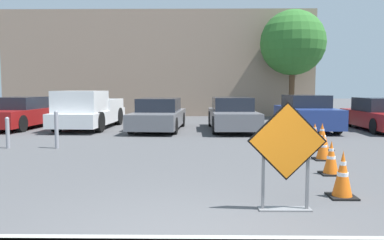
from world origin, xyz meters
name	(u,v)px	position (x,y,z in m)	size (l,w,h in m)	color
ground_plane	(193,135)	(0.00, 10.00, 0.00)	(96.00, 96.00, 0.00)	#4C4C4F
road_closed_sign	(287,151)	(1.42, 1.35, 0.86)	(1.11, 0.20, 1.55)	black
traffic_cone_nearest	(343,175)	(2.47, 2.02, 0.37)	(0.42, 0.42, 0.75)	black
traffic_cone_second	(331,158)	(2.86, 3.61, 0.33)	(0.41, 0.41, 0.68)	black
traffic_cone_third	(323,146)	(3.23, 5.17, 0.32)	(0.44, 0.44, 0.67)	black
traffic_cone_fourth	(322,137)	(3.70, 6.70, 0.37)	(0.54, 0.54, 0.75)	black
traffic_cone_fifth	(315,133)	(4.00, 8.31, 0.28)	(0.46, 0.46, 0.59)	black
parked_car_nearest	(20,114)	(-7.51, 12.17, 0.64)	(2.10, 4.55, 1.35)	maroon
pickup_truck	(88,112)	(-4.48, 11.91, 0.74)	(2.09, 5.16, 1.62)	silver
parked_car_second	(159,115)	(-1.43, 11.61, 0.61)	(2.08, 4.67, 1.31)	slate
parked_car_third	(232,115)	(1.61, 11.55, 0.64)	(1.86, 4.68, 1.35)	slate
parked_car_fourth	(306,114)	(4.65, 11.58, 0.68)	(1.86, 4.20, 1.45)	navy
parked_car_fifth	(380,115)	(7.69, 11.57, 0.62)	(1.91, 4.46, 1.34)	maroon
bollard_nearest	(56,129)	(-3.89, 6.79, 0.58)	(0.12, 0.12, 1.09)	gray
bollard_second	(8,132)	(-5.31, 6.79, 0.48)	(0.12, 0.12, 0.91)	gray
building_facade_backdrop	(161,66)	(-2.27, 21.66, 3.25)	(19.32, 5.00, 6.50)	gray
street_tree_behind_lot	(293,43)	(5.61, 17.82, 4.30)	(3.70, 3.70, 6.16)	#513823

